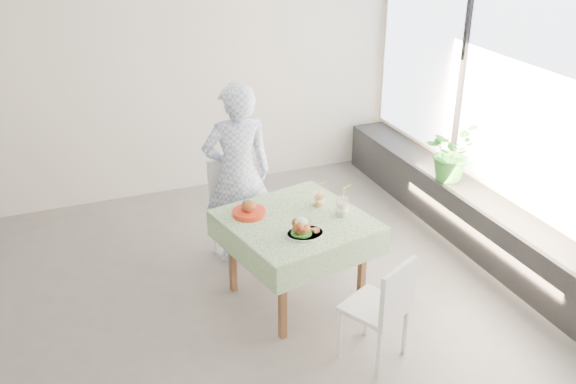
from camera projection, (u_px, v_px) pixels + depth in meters
name	position (u px, v px, depth m)	size (l,w,h in m)	color
floor	(196.00, 324.00, 5.03)	(6.00, 6.00, 0.00)	#615F5C
wall_back	(125.00, 71.00, 6.52)	(6.00, 0.02, 2.80)	silver
wall_right	(530.00, 108.00, 5.44)	(0.02, 5.00, 2.80)	silver
window_pane	(532.00, 80.00, 5.32)	(0.01, 4.80, 2.18)	#D1E0F9
window_ledge	(492.00, 231.00, 5.87)	(0.40, 4.80, 0.50)	black
cafe_table	(296.00, 249.00, 5.16)	(1.23, 1.23, 0.74)	brown
chair_far	(241.00, 229.00, 5.83)	(0.48, 0.48, 0.93)	white
chair_near	(375.00, 327.00, 4.58)	(0.52, 0.52, 0.83)	white
diner	(238.00, 175.00, 5.58)	(0.61, 0.40, 1.67)	#88A4D9
main_dish	(303.00, 229.00, 4.78)	(0.29, 0.29, 0.15)	white
juice_cup_orange	(319.00, 199.00, 5.22)	(0.09, 0.09, 0.24)	white
juice_cup_lemonade	(342.00, 207.00, 5.07)	(0.10, 0.10, 0.29)	white
second_dish	(249.00, 211.00, 5.08)	(0.27, 0.27, 0.13)	red
potted_plant	(451.00, 152.00, 6.20)	(0.51, 0.44, 0.57)	#2B7025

